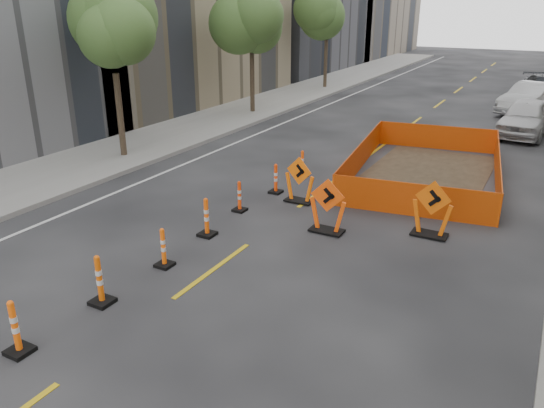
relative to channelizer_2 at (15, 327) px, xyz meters
The scene contains 18 objects.
ground_plane 1.38m from the channelizer_2, 10.93° to the left, with size 140.00×140.00×0.00m, color black.
sidewalk_left 14.50m from the channelizer_2, 122.33° to the left, with size 4.00×90.00×0.15m, color gray.
tree_l_b 13.11m from the channelizer_2, 124.91° to the left, with size 2.80×2.80×5.95m.
tree_l_c 21.83m from the channelizer_2, 109.45° to the left, with size 2.80×2.80×5.95m.
tree_l_d 31.33m from the channelizer_2, 103.30° to the left, with size 2.80×2.80×5.95m.
channelizer_2 is the anchor object (origin of this frame).
channelizer_3 1.91m from the channelizer_2, 87.88° to the left, with size 0.44×0.44×1.10m, color #DC5409, non-canonical shape.
channelizer_4 3.82m from the channelizer_2, 87.87° to the left, with size 0.38×0.38×0.97m, color #FF5B0A, non-canonical shape.
channelizer_5 5.73m from the channelizer_2, 89.81° to the left, with size 0.42×0.42×1.07m, color #FB550A, non-canonical shape.
channelizer_6 7.64m from the channelizer_2, 91.14° to the left, with size 0.37×0.37×0.93m, color #EB3C09, non-canonical shape.
channelizer_7 9.55m from the channelizer_2, 89.78° to the left, with size 0.39×0.39×0.98m, color #EC3C09, non-canonical shape.
channelizer_8 11.46m from the channelizer_2, 89.67° to the left, with size 0.38×0.38×0.97m, color #FF4B0A, non-canonical shape.
chevron_sign_left 9.24m from the channelizer_2, 83.38° to the left, with size 0.97×0.58×1.46m, color #FF650A, non-canonical shape.
chevron_sign_center 7.96m from the channelizer_2, 70.03° to the left, with size 1.01×0.61×1.52m, color #FF4D0A, non-canonical shape.
chevron_sign_right 10.01m from the channelizer_2, 58.59° to the left, with size 1.04×0.62×1.56m, color #E35809, non-canonical shape.
safety_fence 14.20m from the channelizer_2, 74.17° to the left, with size 4.69×7.98×1.00m, color #E64B0C, non-canonical shape.
parked_car_near 22.97m from the channelizer_2, 73.87° to the left, with size 1.95×4.84×1.65m, color #BAB9BB.
parked_car_mid 28.30m from the channelizer_2, 77.32° to the left, with size 1.76×5.05×1.67m, color #B1B3B7.
Camera 1 is at (6.44, -4.97, 5.86)m, focal length 35.00 mm.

